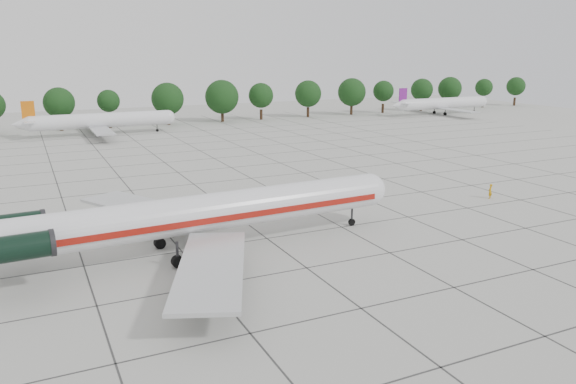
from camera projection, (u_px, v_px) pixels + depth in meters
name	position (u px, v px, depth m)	size (l,w,h in m)	color
ground	(267.00, 238.00, 51.64)	(260.00, 260.00, 0.00)	#B6B6AE
apron_joints	(216.00, 200.00, 64.78)	(170.00, 170.00, 0.02)	#383838
main_airliner	(174.00, 217.00, 46.36)	(41.69, 32.71, 9.77)	silver
ground_crew	(490.00, 191.00, 65.46)	(0.63, 0.41, 1.72)	#C3880B
bg_airliner_c	(101.00, 121.00, 114.30)	(28.24, 27.20, 7.40)	silver
bg_airliner_e	(443.00, 104.00, 151.36)	(28.24, 27.20, 7.40)	silver
tree_line	(59.00, 103.00, 119.77)	(249.86, 8.44, 10.22)	#332114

